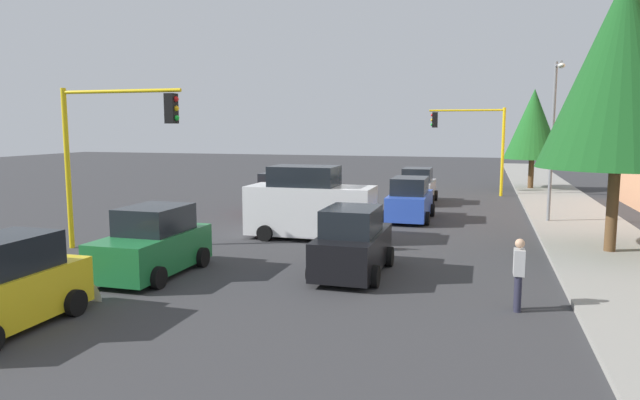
% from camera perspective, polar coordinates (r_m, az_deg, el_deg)
% --- Properties ---
extents(ground_plane, '(120.00, 120.00, 0.00)m').
position_cam_1_polar(ground_plane, '(23.51, 0.26, -2.97)').
color(ground_plane, '#353538').
extents(sidewalk_kerb, '(80.00, 4.00, 0.15)m').
position_cam_1_polar(sidewalk_kerb, '(27.86, 24.58, -1.85)').
color(sidewalk_kerb, gray).
rests_on(sidewalk_kerb, ground).
extents(lane_arrow_near, '(2.40, 1.10, 1.10)m').
position_cam_1_polar(lane_arrow_near, '(14.84, -24.18, -9.81)').
color(lane_arrow_near, silver).
rests_on(lane_arrow_near, ground).
extents(traffic_signal_far_left, '(0.36, 4.59, 5.42)m').
position_cam_1_polar(traffic_signal_far_left, '(36.24, 15.21, 6.54)').
color(traffic_signal_far_left, yellow).
rests_on(traffic_signal_far_left, ground).
extents(traffic_signal_near_right, '(0.36, 4.59, 5.56)m').
position_cam_1_polar(traffic_signal_near_right, '(20.21, -20.46, 6.11)').
color(traffic_signal_near_right, yellow).
rests_on(traffic_signal_near_right, ground).
extents(street_lamp_curbside, '(2.15, 0.28, 7.00)m').
position_cam_1_polar(street_lamp_curbside, '(26.00, 22.68, 7.09)').
color(street_lamp_curbside, slate).
rests_on(street_lamp_curbside, ground).
extents(tree_roadside_near, '(4.98, 4.98, 9.13)m').
position_cam_1_polar(tree_roadside_near, '(20.73, 28.29, 11.45)').
color(tree_roadside_near, brown).
rests_on(tree_roadside_near, ground).
extents(tree_roadside_far, '(3.71, 3.71, 6.77)m').
position_cam_1_polar(tree_roadside_far, '(40.36, 20.85, 7.20)').
color(tree_roadside_far, brown).
rests_on(tree_roadside_far, ground).
extents(delivery_van_white, '(2.22, 4.80, 2.77)m').
position_cam_1_polar(delivery_van_white, '(21.39, -1.05, -0.52)').
color(delivery_van_white, white).
rests_on(delivery_van_white, ground).
extents(car_red, '(4.05, 2.05, 1.98)m').
position_cam_1_polar(car_red, '(28.21, -4.22, 0.60)').
color(car_red, red).
rests_on(car_red, ground).
extents(car_black, '(3.87, 1.95, 1.98)m').
position_cam_1_polar(car_black, '(16.23, 3.34, -4.47)').
color(car_black, black).
rests_on(car_black, ground).
extents(car_green, '(3.93, 2.09, 1.98)m').
position_cam_1_polar(car_green, '(16.90, -16.60, -4.29)').
color(car_green, '#1E7238').
rests_on(car_green, ground).
extents(car_silver, '(3.81, 2.05, 1.98)m').
position_cam_1_polar(car_silver, '(32.05, 9.87, 1.32)').
color(car_silver, '#B2B5BA').
rests_on(car_silver, ground).
extents(car_yellow, '(3.77, 1.93, 1.98)m').
position_cam_1_polar(car_yellow, '(13.63, -29.59, -7.76)').
color(car_yellow, yellow).
rests_on(car_yellow, ground).
extents(car_blue, '(4.17, 2.02, 1.98)m').
position_cam_1_polar(car_blue, '(26.01, 9.11, -0.05)').
color(car_blue, blue).
rests_on(car_blue, ground).
extents(pedestrian_crossing, '(0.40, 0.24, 1.70)m').
position_cam_1_polar(pedestrian_crossing, '(13.82, 19.52, -6.95)').
color(pedestrian_crossing, '#262638').
rests_on(pedestrian_crossing, ground).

